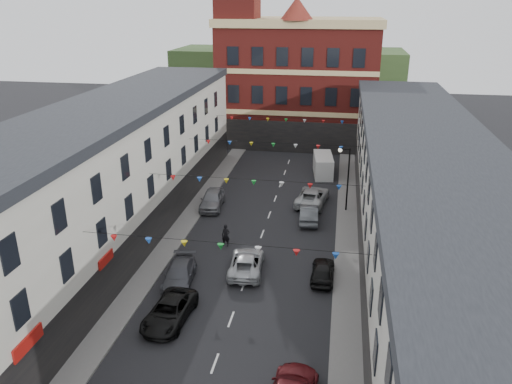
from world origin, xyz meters
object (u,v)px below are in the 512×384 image
Objects in this scene: car_left_e at (212,199)px; car_right_f at (312,196)px; car_right_d at (323,271)px; pedestrian at (226,236)px; car_left_c at (169,311)px; car_left_d at (179,274)px; white_van at (323,165)px; car_right_e at (309,213)px; street_lamp at (346,171)px; moving_car at (246,263)px.

car_left_e is 0.86× the size of car_right_f.
car_right_d is (10.74, -11.18, -0.16)m from car_left_e.
pedestrian is at bearing -72.32° from car_left_e.
car_left_d reaches higher than car_left_c.
white_van is 2.76× the size of pedestrian.
white_van is (0.61, 12.67, 0.37)m from car_right_e.
street_lamp is 14.27m from moving_car.
car_left_d is 0.93× the size of white_van.
street_lamp reaches higher than white_van.
street_lamp reaches higher than car_right_e.
car_right_f reaches higher than car_left_c.
moving_car is at bearing -68.55° from car_left_e.
car_right_f is 1.11× the size of white_van.
street_lamp is 1.21× the size of moving_car.
white_van reaches higher than car_right_e.
moving_car is at bearing 81.54° from car_right_f.
car_right_e is at bearing 97.13° from car_right_f.
moving_car is (-3.76, -9.52, -0.05)m from car_right_e.
car_right_e is at bearing -115.94° from moving_car.
car_right_e is at bearing 49.21° from car_left_d.
car_right_f is (-2.95, 1.29, -3.13)m from street_lamp.
street_lamp is at bearing -95.23° from car_right_d.
car_left_d is (-0.77, 4.26, 0.00)m from car_left_c.
car_right_d is (8.84, 6.43, -0.01)m from car_left_c.
car_left_c is 1.08× the size of car_right_e.
car_left_d reaches higher than car_right_d.
car_left_c is at bearing 36.85° from car_right_d.
street_lamp is at bearing -141.15° from car_right_e.
white_van is (7.81, 28.77, 0.44)m from car_left_c.
moving_car is (5.34, -11.02, -0.13)m from car_left_e.
car_left_c is at bearing 58.04° from moving_car.
pedestrian reaches higher than car_right_f.
white_van is (9.71, 11.16, 0.29)m from car_left_e.
street_lamp is 5.08m from car_right_e.
car_left_c is at bearing -88.23° from car_left_e.
white_van reaches higher than car_right_d.
moving_car is (4.21, 2.32, 0.01)m from car_left_d.
car_left_c is (-10.15, -18.77, -3.23)m from street_lamp.
car_left_c is at bearing -93.06° from pedestrian.
moving_car is (-5.40, 0.15, 0.03)m from car_right_d.
car_left_c is 0.87× the size of car_right_f.
street_lamp is 1.20× the size of white_van.
car_left_c is 0.96× the size of white_van.
street_lamp is 21.58m from car_left_c.
car_right_e reaches higher than moving_car.
car_right_d is 9.81m from car_right_e.
car_right_d is 0.70× the size of car_right_f.
pedestrian is at bearing 41.06° from car_right_e.
street_lamp reaches higher than pedestrian.
car_left_d is at bearing -89.54° from car_left_e.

